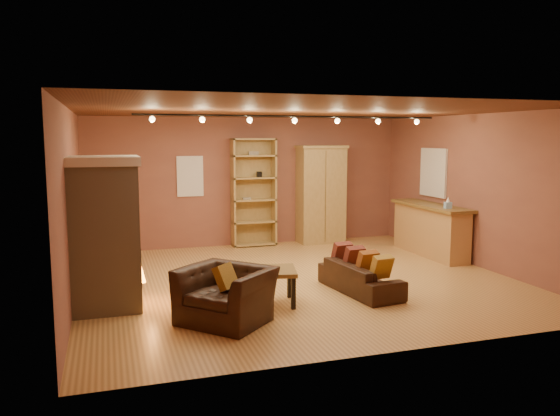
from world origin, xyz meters
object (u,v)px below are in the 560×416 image
object	(u,v)px
fireplace	(106,233)
armoire	(321,194)
loveseat	(360,271)
coffee_table	(272,274)
bookcase	(253,191)
bar_counter	(430,229)
armchair	(226,286)

from	to	relation	value
fireplace	armoire	size ratio (longest dim) A/B	0.97
loveseat	coffee_table	world-z (taller)	loveseat
bookcase	bar_counter	distance (m)	3.84
bookcase	armchair	world-z (taller)	bookcase
fireplace	bar_counter	size ratio (longest dim) A/B	0.98
bookcase	armoire	size ratio (longest dim) A/B	1.07
bar_counter	loveseat	bearing A→B (deg)	-141.73
coffee_table	armoire	bearing A→B (deg)	59.68
bookcase	loveseat	distance (m)	4.23
armoire	fireplace	bearing A→B (deg)	-142.41
bookcase	armchair	size ratio (longest dim) A/B	1.83
loveseat	armchair	bearing A→B (deg)	100.42
armoire	coffee_table	distance (m)	4.79
armoire	bookcase	bearing A→B (deg)	174.28
bookcase	coffee_table	distance (m)	4.40
bar_counter	armchair	world-z (taller)	bar_counter
coffee_table	loveseat	bearing A→B (deg)	6.18
bookcase	armoire	world-z (taller)	bookcase
armoire	coffee_table	bearing A→B (deg)	-120.32
armchair	bar_counter	bearing A→B (deg)	76.02
bar_counter	coffee_table	xyz separation A→B (m)	(-4.00, -2.15, -0.09)
fireplace	coffee_table	bearing A→B (deg)	-13.15
loveseat	fireplace	bearing A→B (deg)	77.15
bookcase	armchair	distance (m)	5.13
fireplace	coffee_table	world-z (taller)	fireplace
fireplace	coffee_table	size ratio (longest dim) A/B	2.64
armoire	coffee_table	world-z (taller)	armoire
loveseat	armoire	bearing A→B (deg)	-20.49
fireplace	bar_counter	bearing A→B (deg)	14.63
bookcase	bar_counter	bearing A→B (deg)	-33.69
armoire	bar_counter	size ratio (longest dim) A/B	1.01
fireplace	bookcase	distance (m)	4.85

